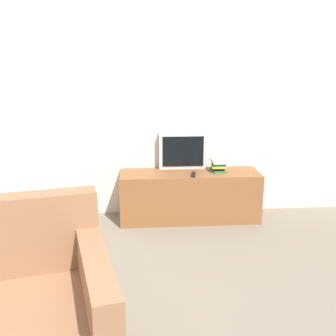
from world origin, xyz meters
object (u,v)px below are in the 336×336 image
at_px(book_stack, 218,165).
at_px(remote_on_stand, 194,174).
at_px(tv_stand, 190,196).
at_px(television, 183,151).

relative_size(book_stack, remote_on_stand, 1.36).
bearing_deg(book_stack, remote_on_stand, -152.38).
height_order(tv_stand, remote_on_stand, remote_on_stand).
xyz_separation_m(tv_stand, book_stack, (0.32, 0.03, 0.34)).
relative_size(tv_stand, remote_on_stand, 9.80).
bearing_deg(book_stack, tv_stand, -174.21).
xyz_separation_m(television, book_stack, (0.38, -0.15, -0.13)).
distance_m(tv_stand, remote_on_stand, 0.31).
distance_m(television, remote_on_stand, 0.37).
bearing_deg(remote_on_stand, tv_stand, 100.89).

